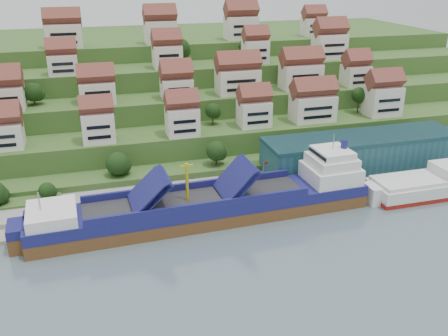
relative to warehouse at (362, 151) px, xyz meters
name	(u,v)px	position (x,y,z in m)	size (l,w,h in m)	color
ground	(209,221)	(-52.00, -17.00, -7.20)	(300.00, 300.00, 0.00)	slate
quay	(263,184)	(-32.00, -2.00, -6.10)	(180.00, 14.00, 2.20)	gray
hillside	(149,87)	(-52.00, 86.55, 3.46)	(260.00, 128.00, 31.00)	#2D4C1E
hillside_village	(173,76)	(-48.94, 42.92, 16.94)	(158.63, 62.97, 29.01)	silver
hillside_trees	(138,119)	(-63.71, 24.85, 8.35)	(140.00, 62.58, 32.23)	#193812
warehouse	(362,151)	(0.00, 0.00, 0.00)	(60.00, 15.00, 10.00)	#1F4D55
flagpole	(264,173)	(-33.89, -7.00, -0.32)	(1.28, 0.16, 8.00)	gray
cargo_ship	(214,206)	(-50.31, -15.70, -3.66)	(85.45, 16.12, 18.95)	brown
second_ship	(426,186)	(9.91, -18.48, -4.51)	(30.79, 11.52, 8.92)	maroon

